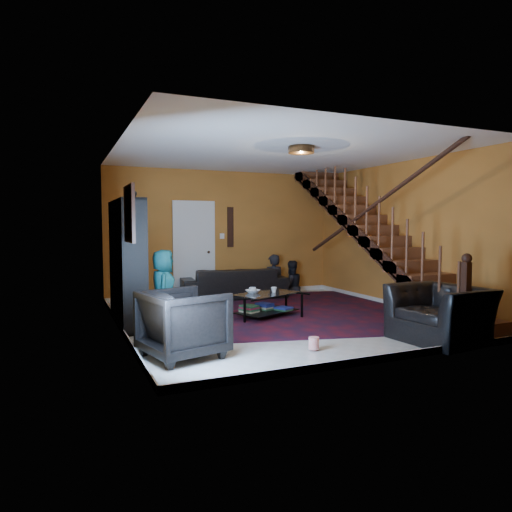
{
  "coord_description": "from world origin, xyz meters",
  "views": [
    {
      "loc": [
        -3.41,
        -6.95,
        1.62
      ],
      "look_at": [
        -0.23,
        0.4,
        1.06
      ],
      "focal_mm": 32.0,
      "sensor_mm": 36.0,
      "label": 1
    }
  ],
  "objects_px": {
    "bookshelf": "(127,265)",
    "coffee_table": "(267,304)",
    "armchair_left": "(183,323)",
    "armchair_right": "(440,314)",
    "sofa": "(233,283)"
  },
  "relations": [
    {
      "from": "bookshelf",
      "to": "coffee_table",
      "type": "height_order",
      "value": "bookshelf"
    },
    {
      "from": "bookshelf",
      "to": "coffee_table",
      "type": "xyz_separation_m",
      "value": [
        2.26,
        -0.46,
        -0.72
      ]
    },
    {
      "from": "armchair_right",
      "to": "armchair_left",
      "type": "bearing_deg",
      "value": -106.7
    },
    {
      "from": "bookshelf",
      "to": "sofa",
      "type": "bearing_deg",
      "value": 34.63
    },
    {
      "from": "coffee_table",
      "to": "armchair_right",
      "type": "bearing_deg",
      "value": -57.17
    },
    {
      "from": "bookshelf",
      "to": "sofa",
      "type": "distance_m",
      "value": 3.06
    },
    {
      "from": "armchair_left",
      "to": "bookshelf",
      "type": "bearing_deg",
      "value": -5.0
    },
    {
      "from": "coffee_table",
      "to": "armchair_left",
      "type": "bearing_deg",
      "value": -137.85
    },
    {
      "from": "sofa",
      "to": "coffee_table",
      "type": "xyz_separation_m",
      "value": [
        -0.2,
        -2.16,
        -0.09
      ]
    },
    {
      "from": "armchair_left",
      "to": "coffee_table",
      "type": "height_order",
      "value": "armchair_left"
    },
    {
      "from": "bookshelf",
      "to": "coffee_table",
      "type": "distance_m",
      "value": 2.42
    },
    {
      "from": "sofa",
      "to": "armchair_left",
      "type": "xyz_separation_m",
      "value": [
        -2.11,
        -3.89,
        0.08
      ]
    },
    {
      "from": "bookshelf",
      "to": "coffee_table",
      "type": "bearing_deg",
      "value": -11.55
    },
    {
      "from": "armchair_left",
      "to": "coffee_table",
      "type": "xyz_separation_m",
      "value": [
        1.91,
        1.73,
        -0.17
      ]
    },
    {
      "from": "sofa",
      "to": "armchair_left",
      "type": "relative_size",
      "value": 2.48
    }
  ]
}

